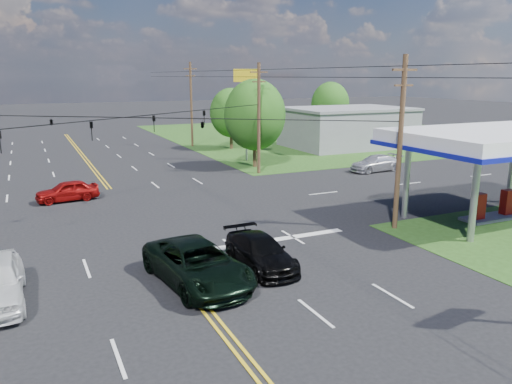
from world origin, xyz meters
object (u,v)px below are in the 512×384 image
pole_se (400,142)px  pole_ne (259,117)px  tree_right_a (255,115)px  gas_canopy (500,141)px  pole_right_far (191,103)px  tree_far_r (330,104)px  suv_black (260,252)px  retail_ne (347,128)px  pickup_dkgreen (198,264)px  tree_right_b (231,113)px

pole_se → pole_ne: same height
tree_right_a → gas_canopy: bearing=-76.0°
pole_ne → pole_right_far: bearing=90.0°
tree_far_r → suv_black: 51.23m
gas_canopy → tree_right_a: (-5.50, 22.00, 0.16)m
retail_ne → pole_se: (-17.00, -29.00, 2.72)m
pole_se → suv_black: (-9.37, -2.08, -4.21)m
tree_far_r → suv_black: bearing=-126.5°
pole_ne → suv_black: (-9.37, -20.08, -4.21)m
pole_ne → tree_right_a: bearing=71.6°
pickup_dkgreen → tree_right_a: bearing=52.7°
tree_far_r → tree_right_a: bearing=-138.0°
tree_right_b → suv_black: (-12.87, -35.08, -3.51)m
pole_se → pickup_dkgreen: pole_se is taller
tree_right_b → tree_right_a: bearing=-101.8°
pole_right_far → pickup_dkgreen: pole_right_far is taller
pole_se → pickup_dkgreen: 13.41m
pole_se → pole_right_far: 37.00m
tree_right_a → tree_right_b: tree_right_a is taller
pickup_dkgreen → suv_black: (3.13, 0.58, -0.15)m
pole_right_far → tree_right_b: bearing=-48.8°
gas_canopy → pole_ne: pole_ne is taller
gas_canopy → pole_se: pole_se is taller
pole_se → tree_far_r: bearing=61.7°
tree_right_b → pole_right_far: bearing=131.2°
pole_ne → pickup_dkgreen: 24.48m
gas_canopy → tree_right_b: 34.14m
retail_ne → tree_right_b: tree_right_b is taller
tree_right_a → tree_right_b: bearing=78.2°
pickup_dkgreen → pole_se: bearing=4.4°
tree_right_b → tree_far_r: bearing=18.9°
pole_ne → pickup_dkgreen: bearing=-121.2°
tree_far_r → pickup_dkgreen: size_ratio=1.24×
pole_se → suv_black: pole_se is taller
tree_far_r → pickup_dkgreen: tree_far_r is taller
pole_se → pole_ne: size_ratio=1.00×
gas_canopy → suv_black: gas_canopy is taller
tree_right_a → pickup_dkgreen: (-13.50, -23.65, -4.01)m
retail_ne → pole_right_far: bearing=154.8°
pickup_dkgreen → suv_black: pickup_dkgreen is taller
retail_ne → tree_right_a: 18.09m
retail_ne → tree_far_r: bearing=68.2°
tree_right_b → pickup_dkgreen: tree_right_b is taller
tree_right_a → pickup_dkgreen: size_ratio=1.33×
retail_ne → pickup_dkgreen: 43.29m
pole_ne → suv_black: 22.55m
retail_ne → tree_right_a: bearing=-153.4°
gas_canopy → tree_right_b: size_ratio=1.72×
pole_ne → suv_black: pole_ne is taller
pole_se → suv_black: size_ratio=1.95×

